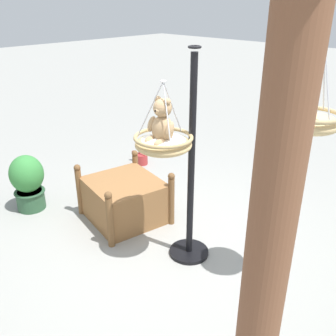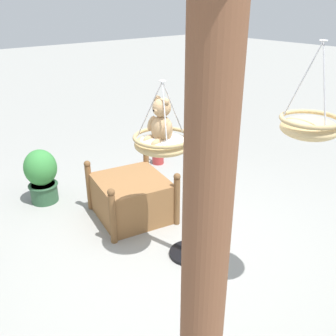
{
  "view_description": "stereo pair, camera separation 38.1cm",
  "coord_description": "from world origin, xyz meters",
  "px_view_note": "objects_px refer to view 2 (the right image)",
  "views": [
    {
      "loc": [
        -2.42,
        2.56,
        2.65
      ],
      "look_at": [
        -0.01,
        0.05,
        1.07
      ],
      "focal_mm": 40.22,
      "sensor_mm": 36.0,
      "label": 1
    },
    {
      "loc": [
        -2.68,
        2.28,
        2.65
      ],
      "look_at": [
        -0.01,
        0.05,
        1.07
      ],
      "focal_mm": 40.22,
      "sensor_mm": 36.0,
      "label": 2
    }
  ],
  "objects_px": {
    "hanging_basket_with_teddy": "(163,143)",
    "watering_can": "(158,158)",
    "greenhouse_pillar_far_back": "(202,312)",
    "display_pole_central": "(190,202)",
    "hanging_basket_left_high": "(310,126)",
    "teddy_bear": "(161,124)",
    "potted_plant_bushy_green": "(42,175)",
    "wooden_planter_box": "(132,196)"
  },
  "relations": [
    {
      "from": "watering_can",
      "to": "hanging_basket_left_high",
      "type": "bearing_deg",
      "value": 162.8
    },
    {
      "from": "hanging_basket_with_teddy",
      "to": "watering_can",
      "type": "distance_m",
      "value": 2.91
    },
    {
      "from": "teddy_bear",
      "to": "potted_plant_bushy_green",
      "type": "distance_m",
      "value": 2.41
    },
    {
      "from": "greenhouse_pillar_far_back",
      "to": "teddy_bear",
      "type": "bearing_deg",
      "value": -34.32
    },
    {
      "from": "hanging_basket_left_high",
      "to": "watering_can",
      "type": "distance_m",
      "value": 3.78
    },
    {
      "from": "hanging_basket_with_teddy",
      "to": "wooden_planter_box",
      "type": "bearing_deg",
      "value": -14.14
    },
    {
      "from": "hanging_basket_with_teddy",
      "to": "greenhouse_pillar_far_back",
      "type": "bearing_deg",
      "value": 145.21
    },
    {
      "from": "greenhouse_pillar_far_back",
      "to": "watering_can",
      "type": "bearing_deg",
      "value": -35.96
    },
    {
      "from": "hanging_basket_left_high",
      "to": "wooden_planter_box",
      "type": "bearing_deg",
      "value": 8.76
    },
    {
      "from": "wooden_planter_box",
      "to": "watering_can",
      "type": "xyz_separation_m",
      "value": [
        1.15,
        -1.34,
        -0.19
      ]
    },
    {
      "from": "potted_plant_bushy_green",
      "to": "wooden_planter_box",
      "type": "bearing_deg",
      "value": -147.18
    },
    {
      "from": "display_pole_central",
      "to": "hanging_basket_with_teddy",
      "type": "height_order",
      "value": "display_pole_central"
    },
    {
      "from": "hanging_basket_with_teddy",
      "to": "wooden_planter_box",
      "type": "distance_m",
      "value": 1.45
    },
    {
      "from": "teddy_bear",
      "to": "display_pole_central",
      "type": "bearing_deg",
      "value": -118.84
    },
    {
      "from": "hanging_basket_with_teddy",
      "to": "watering_can",
      "type": "xyz_separation_m",
      "value": [
        2.09,
        -1.57,
        -1.26
      ]
    },
    {
      "from": "greenhouse_pillar_far_back",
      "to": "hanging_basket_with_teddy",
      "type": "bearing_deg",
      "value": -34.79
    },
    {
      "from": "hanging_basket_with_teddy",
      "to": "display_pole_central",
      "type": "bearing_deg",
      "value": -120.96
    },
    {
      "from": "wooden_planter_box",
      "to": "potted_plant_bushy_green",
      "type": "relative_size",
      "value": 1.46
    },
    {
      "from": "hanging_basket_with_teddy",
      "to": "greenhouse_pillar_far_back",
      "type": "height_order",
      "value": "greenhouse_pillar_far_back"
    },
    {
      "from": "greenhouse_pillar_far_back",
      "to": "hanging_basket_left_high",
      "type": "bearing_deg",
      "value": -70.1
    },
    {
      "from": "wooden_planter_box",
      "to": "potted_plant_bushy_green",
      "type": "bearing_deg",
      "value": 32.82
    },
    {
      "from": "hanging_basket_left_high",
      "to": "teddy_bear",
      "type": "bearing_deg",
      "value": 26.56
    },
    {
      "from": "hanging_basket_with_teddy",
      "to": "watering_can",
      "type": "relative_size",
      "value": 2.0
    },
    {
      "from": "display_pole_central",
      "to": "hanging_basket_left_high",
      "type": "relative_size",
      "value": 2.98
    },
    {
      "from": "potted_plant_bushy_green",
      "to": "watering_can",
      "type": "height_order",
      "value": "potted_plant_bushy_green"
    },
    {
      "from": "display_pole_central",
      "to": "teddy_bear",
      "type": "xyz_separation_m",
      "value": [
        0.15,
        0.27,
        0.88
      ]
    },
    {
      "from": "hanging_basket_with_teddy",
      "to": "watering_can",
      "type": "bearing_deg",
      "value": -36.97
    },
    {
      "from": "potted_plant_bushy_green",
      "to": "hanging_basket_with_teddy",
      "type": "bearing_deg",
      "value": -166.73
    },
    {
      "from": "potted_plant_bushy_green",
      "to": "watering_can",
      "type": "distance_m",
      "value": 2.08
    },
    {
      "from": "greenhouse_pillar_far_back",
      "to": "wooden_planter_box",
      "type": "xyz_separation_m",
      "value": [
        2.78,
        -1.52,
        -1.16
      ]
    },
    {
      "from": "hanging_basket_with_teddy",
      "to": "hanging_basket_left_high",
      "type": "distance_m",
      "value": 1.35
    },
    {
      "from": "display_pole_central",
      "to": "wooden_planter_box",
      "type": "height_order",
      "value": "display_pole_central"
    },
    {
      "from": "wooden_planter_box",
      "to": "display_pole_central",
      "type": "bearing_deg",
      "value": -179.36
    },
    {
      "from": "display_pole_central",
      "to": "potted_plant_bushy_green",
      "type": "relative_size",
      "value": 2.92
    },
    {
      "from": "hanging_basket_left_high",
      "to": "wooden_planter_box",
      "type": "distance_m",
      "value": 2.57
    },
    {
      "from": "greenhouse_pillar_far_back",
      "to": "watering_can",
      "type": "relative_size",
      "value": 8.56
    },
    {
      "from": "display_pole_central",
      "to": "wooden_planter_box",
      "type": "xyz_separation_m",
      "value": [
        1.09,
        0.01,
        -0.39
      ]
    },
    {
      "from": "hanging_basket_with_teddy",
      "to": "wooden_planter_box",
      "type": "height_order",
      "value": "hanging_basket_with_teddy"
    },
    {
      "from": "watering_can",
      "to": "hanging_basket_with_teddy",
      "type": "bearing_deg",
      "value": 143.03
    },
    {
      "from": "hanging_basket_left_high",
      "to": "watering_can",
      "type": "bearing_deg",
      "value": -17.2
    },
    {
      "from": "potted_plant_bushy_green",
      "to": "display_pole_central",
      "type": "bearing_deg",
      "value": -161.6
    },
    {
      "from": "teddy_bear",
      "to": "greenhouse_pillar_far_back",
      "type": "relative_size",
      "value": 0.15
    }
  ]
}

